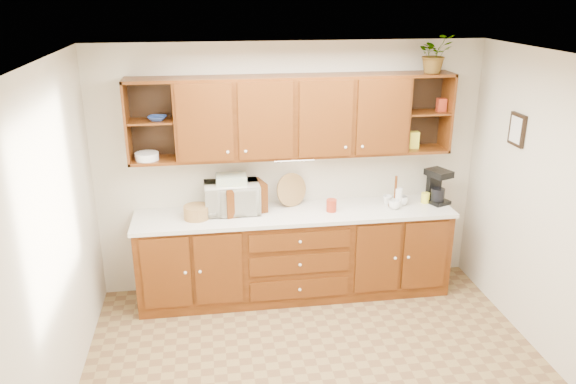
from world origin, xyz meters
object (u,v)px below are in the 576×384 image
object	(u,v)px
coffee_maker	(437,186)
microwave	(232,198)
potted_plant	(435,54)
bread_box	(243,198)

from	to	relation	value
coffee_maker	microwave	bearing A→B (deg)	157.08
coffee_maker	potted_plant	distance (m)	1.37
coffee_maker	potted_plant	xyz separation A→B (m)	(-0.13, 0.05, 1.36)
bread_box	coffee_maker	world-z (taller)	coffee_maker
microwave	potted_plant	bearing A→B (deg)	-1.36
microwave	coffee_maker	xyz separation A→B (m)	(2.15, -0.04, 0.02)
coffee_maker	bread_box	bearing A→B (deg)	157.36
bread_box	microwave	bearing A→B (deg)	158.19
microwave	coffee_maker	size ratio (longest dim) A/B	1.52
microwave	potted_plant	size ratio (longest dim) A/B	1.46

